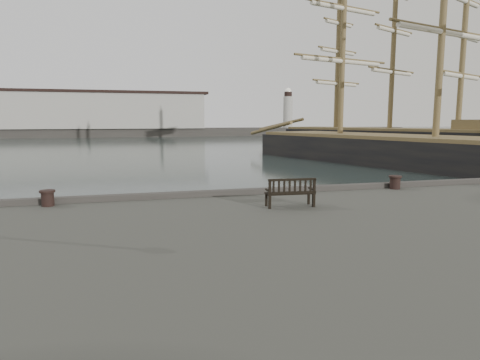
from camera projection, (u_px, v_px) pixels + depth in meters
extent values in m
plane|color=black|center=(250.00, 238.00, 14.67)|extent=(400.00, 400.00, 0.00)
cube|color=#383530|center=(139.00, 132.00, 102.34)|extent=(140.00, 8.00, 2.00)
cube|color=#98958D|center=(104.00, 111.00, 99.53)|extent=(46.00, 9.00, 8.00)
cube|color=black|center=(103.00, 92.00, 98.93)|extent=(48.00, 9.50, 0.60)
cylinder|color=#98958D|center=(288.00, 112.00, 111.65)|extent=(2.40, 2.40, 8.00)
sphere|color=silver|center=(288.00, 91.00, 110.89)|extent=(1.61, 1.61, 1.61)
cube|color=black|center=(290.00, 193.00, 12.20)|extent=(1.43, 0.58, 0.04)
cube|color=black|center=(292.00, 187.00, 11.97)|extent=(1.40, 0.15, 0.42)
cube|color=black|center=(290.00, 200.00, 12.23)|extent=(1.34, 0.50, 0.39)
cylinder|color=black|center=(48.00, 198.00, 12.28)|extent=(0.55, 0.55, 0.46)
cylinder|color=black|center=(395.00, 182.00, 15.33)|extent=(0.57, 0.57, 0.48)
cube|color=black|center=(434.00, 164.00, 35.66)|extent=(18.37, 39.72, 3.91)
cube|color=brown|center=(435.00, 138.00, 35.36)|extent=(17.78, 38.86, 0.30)
cylinder|color=brown|center=(344.00, 25.00, 43.05)|extent=(0.55, 0.55, 22.36)
cube|color=black|center=(389.00, 147.00, 56.23)|extent=(19.02, 30.76, 4.41)
cube|color=brown|center=(389.00, 129.00, 55.90)|extent=(18.46, 30.06, 0.30)
cylinder|color=brown|center=(463.00, 48.00, 48.10)|extent=(0.62, 0.62, 18.73)
cylinder|color=brown|center=(394.00, 43.00, 54.38)|extent=(0.62, 0.62, 22.04)
cylinder|color=brown|center=(338.00, 61.00, 61.08)|extent=(0.62, 0.62, 19.39)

